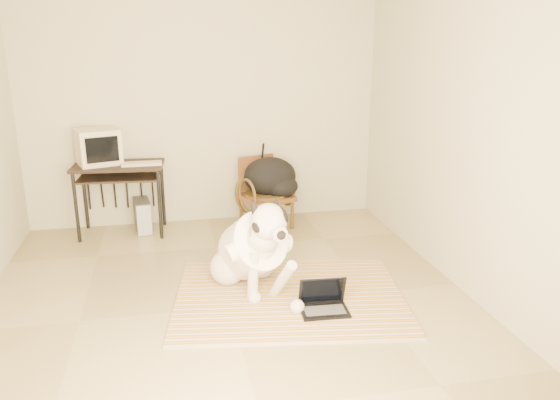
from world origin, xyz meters
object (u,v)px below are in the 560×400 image
object	(u,v)px
dog	(253,249)
backpack	(272,178)
pc_tower	(143,216)
computer_desk	(119,174)
crt_monitor	(98,146)
rattan_chair	(264,192)
laptop	(323,302)

from	to	relation	value
dog	backpack	xyz separation A→B (m)	(0.48, 1.60, 0.19)
pc_tower	computer_desk	bearing A→B (deg)	-168.09
dog	crt_monitor	bearing A→B (deg)	128.33
dog	pc_tower	bearing A→B (deg)	119.61
pc_tower	rattan_chair	world-z (taller)	rattan_chair
dog	crt_monitor	world-z (taller)	crt_monitor
dog	computer_desk	xyz separation A→B (m)	(-1.19, 1.67, 0.30)
crt_monitor	rattan_chair	xyz separation A→B (m)	(1.78, -0.13, -0.58)
dog	computer_desk	size ratio (longest dim) A/B	1.22
crt_monitor	pc_tower	size ratio (longest dim) A/B	1.31
dog	backpack	distance (m)	1.68
dog	laptop	distance (m)	0.76
pc_tower	crt_monitor	bearing A→B (deg)	175.32
backpack	laptop	bearing A→B (deg)	-90.03
dog	laptop	size ratio (longest dim) A/B	3.07
laptop	computer_desk	size ratio (longest dim) A/B	0.40
dog	computer_desk	world-z (taller)	dog
rattan_chair	backpack	world-z (taller)	backpack
computer_desk	rattan_chair	bearing A→B (deg)	-1.88
laptop	crt_monitor	bearing A→B (deg)	129.37
computer_desk	pc_tower	world-z (taller)	computer_desk
computer_desk	backpack	size ratio (longest dim) A/B	1.65
crt_monitor	backpack	xyz separation A→B (m)	(1.87, -0.15, -0.41)
dog	pc_tower	distance (m)	1.98
pc_tower	backpack	xyz separation A→B (m)	(1.46, -0.12, 0.38)
laptop	computer_desk	world-z (taller)	computer_desk
computer_desk	crt_monitor	distance (m)	0.37
dog	crt_monitor	size ratio (longest dim) A/B	2.28
laptop	crt_monitor	world-z (taller)	crt_monitor
laptop	backpack	distance (m)	2.17
laptop	computer_desk	xyz separation A→B (m)	(-1.67, 2.19, 0.59)
dog	crt_monitor	distance (m)	2.31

